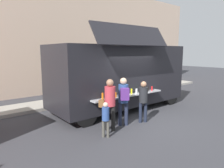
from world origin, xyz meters
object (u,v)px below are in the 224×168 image
object	(u,v)px
customer_mid_with_backpack	(123,97)
child_near_queue	(106,117)
trash_bin	(141,85)
customer_front_ordering	(143,98)
customer_rear_waiting	(110,100)
food_truck_main	(120,75)

from	to	relation	value
customer_mid_with_backpack	child_near_queue	distance (m)	1.27
trash_bin	customer_front_ordering	xyz separation A→B (m)	(-4.64, -4.37, 0.52)
customer_front_ordering	customer_rear_waiting	bearing A→B (deg)	108.17
customer_front_ordering	customer_mid_with_backpack	bearing A→B (deg)	100.02
food_truck_main	child_near_queue	bearing A→B (deg)	-138.37
food_truck_main	customer_front_ordering	xyz separation A→B (m)	(-0.66, -2.05, -0.67)
trash_bin	customer_rear_waiting	distance (m)	7.47
food_truck_main	customer_front_ordering	size ratio (longest dim) A/B	4.12
trash_bin	food_truck_main	bearing A→B (deg)	-149.78
food_truck_main	customer_rear_waiting	world-z (taller)	food_truck_main
food_truck_main	customer_rear_waiting	size ratio (longest dim) A/B	3.67
customer_front_ordering	customer_mid_with_backpack	xyz separation A→B (m)	(-0.82, 0.21, 0.13)
trash_bin	customer_front_ordering	distance (m)	6.40
food_truck_main	child_near_queue	size ratio (longest dim) A/B	5.75
food_truck_main	customer_front_ordering	world-z (taller)	food_truck_main
customer_front_ordering	child_near_queue	world-z (taller)	customer_front_ordering
customer_front_ordering	customer_rear_waiting	size ratio (longest dim) A/B	0.89
child_near_queue	food_truck_main	bearing A→B (deg)	-0.29
customer_mid_with_backpack	child_near_queue	size ratio (longest dim) A/B	1.55
customer_rear_waiting	child_near_queue	bearing A→B (deg)	-168.93
trash_bin	customer_mid_with_backpack	size ratio (longest dim) A/B	0.49
food_truck_main	child_near_queue	distance (m)	3.58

